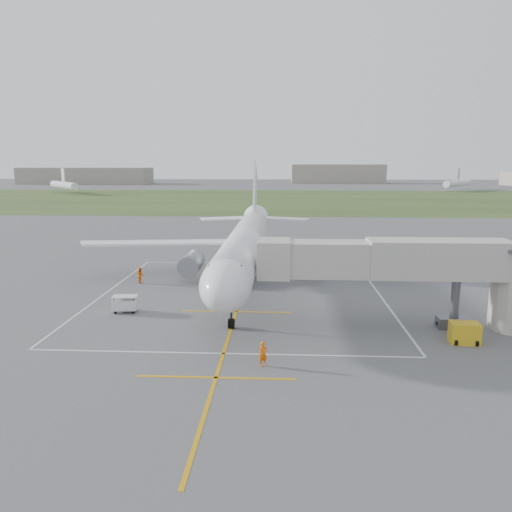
# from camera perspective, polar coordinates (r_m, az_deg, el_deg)

# --- Properties ---
(ground) EXTENTS (700.00, 700.00, 0.00)m
(ground) POSITION_cam_1_polar(r_m,az_deg,el_deg) (54.77, -1.30, -3.33)
(ground) COLOR #515154
(ground) RESTS_ON ground
(grass_strip) EXTENTS (700.00, 120.00, 0.02)m
(grass_strip) POSITION_cam_1_polar(r_m,az_deg,el_deg) (183.52, 1.75, 6.51)
(grass_strip) COLOR #334920
(grass_strip) RESTS_ON ground
(apron_markings) EXTENTS (28.20, 60.00, 0.01)m
(apron_markings) POSITION_cam_1_polar(r_m,az_deg,el_deg) (49.16, -1.81, -4.95)
(apron_markings) COLOR #D3940C
(apron_markings) RESTS_ON ground
(airliner) EXTENTS (38.93, 46.75, 13.52)m
(airliner) POSITION_cam_1_polar(r_m,az_deg,el_deg) (54.62, -1.26, 1.34)
(airliner) COLOR white
(airliner) RESTS_ON ground
(jet_bridge) EXTENTS (23.40, 5.00, 7.20)m
(jet_bridge) POSITION_cam_1_polar(r_m,az_deg,el_deg) (42.05, 19.09, -1.58)
(jet_bridge) COLOR #ADA79C
(jet_bridge) RESTS_ON ground
(gpu_unit) EXTENTS (2.20, 1.63, 1.58)m
(gpu_unit) POSITION_cam_1_polar(r_m,az_deg,el_deg) (40.45, 22.74, -8.13)
(gpu_unit) COLOR gold
(gpu_unit) RESTS_ON ground
(baggage_cart) EXTENTS (2.28, 1.51, 1.50)m
(baggage_cart) POSITION_cam_1_polar(r_m,az_deg,el_deg) (46.33, -14.74, -5.31)
(baggage_cart) COLOR silver
(baggage_cart) RESTS_ON ground
(ramp_worker_nose) EXTENTS (0.73, 0.64, 1.68)m
(ramp_worker_nose) POSITION_cam_1_polar(r_m,az_deg,el_deg) (33.38, 0.81, -11.13)
(ramp_worker_nose) COLOR #FA6207
(ramp_worker_nose) RESTS_ON ground
(ramp_worker_wing) EXTENTS (1.06, 1.08, 1.75)m
(ramp_worker_wing) POSITION_cam_1_polar(r_m,az_deg,el_deg) (57.00, -13.07, -2.15)
(ramp_worker_wing) COLOR #EB6107
(ramp_worker_wing) RESTS_ON ground
(distant_hangars) EXTENTS (345.00, 49.00, 12.00)m
(distant_hangars) POSITION_cam_1_polar(r_m,az_deg,el_deg) (318.93, -0.63, 9.19)
(distant_hangars) COLOR gray
(distant_hangars) RESTS_ON ground
(distant_aircraft) EXTENTS (200.51, 59.71, 8.85)m
(distant_aircraft) POSITION_cam_1_polar(r_m,az_deg,el_deg) (229.35, 1.68, 8.23)
(distant_aircraft) COLOR white
(distant_aircraft) RESTS_ON ground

